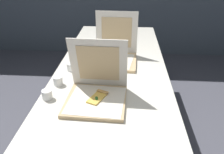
{
  "coord_description": "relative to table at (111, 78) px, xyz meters",
  "views": [
    {
      "loc": [
        0.11,
        -0.87,
        1.54
      ],
      "look_at": [
        0.02,
        0.49,
        0.81
      ],
      "focal_mm": 36.9,
      "sensor_mm": 36.0,
      "label": 1
    }
  ],
  "objects": [
    {
      "name": "pizza_box_middle",
      "position": [
        0.02,
        0.22,
        0.1
      ],
      "size": [
        0.37,
        0.39,
        0.38
      ],
      "rotation": [
        0.0,
        0.0,
        -0.04
      ],
      "color": "tan",
      "rests_on": "table"
    },
    {
      "name": "cup_white_near_center",
      "position": [
        -0.35,
        -0.21,
        0.08
      ],
      "size": [
        0.06,
        0.06,
        0.06
      ],
      "primitive_type": "cylinder",
      "color": "white",
      "rests_on": "table"
    },
    {
      "name": "cup_white_near_left",
      "position": [
        -0.37,
        -0.38,
        0.08
      ],
      "size": [
        0.06,
        0.06,
        0.06
      ],
      "primitive_type": "cylinder",
      "color": "white",
      "rests_on": "table"
    },
    {
      "name": "pizza_box_front",
      "position": [
        -0.06,
        -0.37,
        0.1
      ],
      "size": [
        0.37,
        0.37,
        0.37
      ],
      "rotation": [
        0.0,
        0.0,
        -0.04
      ],
      "color": "tan",
      "rests_on": "table"
    },
    {
      "name": "cup_white_far",
      "position": [
        -0.23,
        0.37,
        0.08
      ],
      "size": [
        0.06,
        0.06,
        0.06
      ],
      "primitive_type": "cylinder",
      "color": "white",
      "rests_on": "table"
    },
    {
      "name": "cup_white_mid",
      "position": [
        -0.31,
        0.01,
        0.08
      ],
      "size": [
        0.06,
        0.06,
        0.06
      ],
      "primitive_type": "cylinder",
      "color": "white",
      "rests_on": "table"
    },
    {
      "name": "table",
      "position": [
        0.0,
        0.0,
        0.0
      ],
      "size": [
        0.85,
        2.47,
        0.75
      ],
      "color": "silver",
      "rests_on": "ground"
    }
  ]
}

